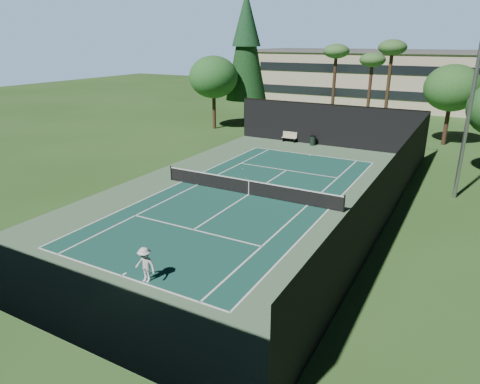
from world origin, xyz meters
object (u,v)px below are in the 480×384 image
Objects in this scene: player at (145,265)px; trash_bin at (313,141)px; tennis_net at (249,187)px; tennis_ball_b at (246,178)px; tennis_ball_d at (243,169)px; tennis_ball_a at (29,258)px; park_bench at (290,137)px; tennis_ball_c at (297,190)px.

player is 1.69× the size of trash_bin.
tennis_net is 3.56m from tennis_ball_b.
tennis_ball_d is at bearing 124.79° from tennis_ball_b.
trash_bin reaches higher than tennis_ball_a.
tennis_net is 16.17m from park_bench.
trash_bin reaches higher than tennis_ball_c.
trash_bin is (2.08, 10.45, 0.44)m from tennis_ball_d.
tennis_ball_a is 0.07× the size of trash_bin.
park_bench is at bearing 173.90° from trash_bin.
tennis_ball_b is at bearing -55.21° from tennis_ball_d.
tennis_net is 173.64× the size of tennis_ball_c.
tennis_ball_a is 28.57m from park_bench.
park_bench is 1.59× the size of trash_bin.
park_bench is (-4.91, 27.42, -0.25)m from player.
park_bench reaches higher than tennis_ball_b.
trash_bin is (2.55, -0.27, -0.07)m from park_bench.
trash_bin is (-2.36, 27.15, -0.32)m from player.
tennis_net is 13.72m from tennis_ball_a.
player is 6.32m from tennis_ball_a.
tennis_ball_c is 14.81m from park_bench.
tennis_net reaches higher than tennis_ball_c.
tennis_ball_b is (-3.04, 14.69, -0.76)m from player.
tennis_ball_c is (7.46, 15.10, 0.00)m from tennis_ball_a.
tennis_ball_d is at bearing 122.52° from tennis_net.
park_bench is at bearing 100.40° from player.
player is (1.24, -11.68, 0.24)m from tennis_net.
trash_bin is (3.82, 28.26, 0.44)m from tennis_ball_a.
player is at bearing -85.03° from trash_bin.
trash_bin is at bearing 105.46° from tennis_ball_c.
player reaches higher than tennis_net.
player is at bearing -95.24° from tennis_ball_c.
tennis_net reaches higher than tennis_ball_b.
trash_bin is (-3.64, 13.17, 0.44)m from tennis_ball_c.
tennis_ball_d reaches higher than tennis_ball_c.
tennis_net is 5.98m from tennis_ball_d.
player is at bearing 10.24° from tennis_ball_a.
park_bench is (1.27, 28.54, 0.51)m from tennis_ball_a.
tennis_ball_c is at bearing 42.48° from tennis_net.
tennis_ball_b is 0.05× the size of park_bench.
tennis_ball_c is 13.67m from trash_bin.
tennis_ball_d is at bearing -101.23° from trash_bin.
tennis_ball_c reaches higher than tennis_ball_a.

